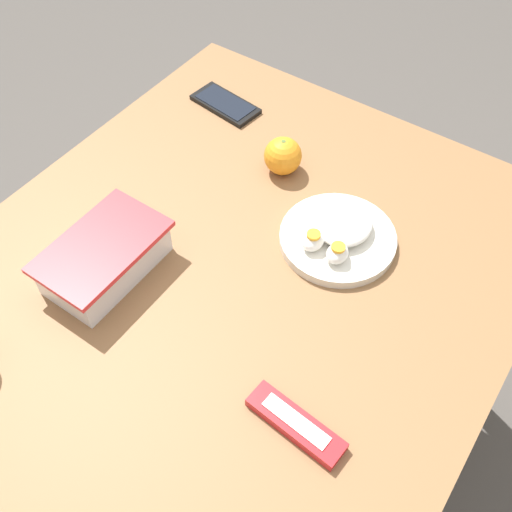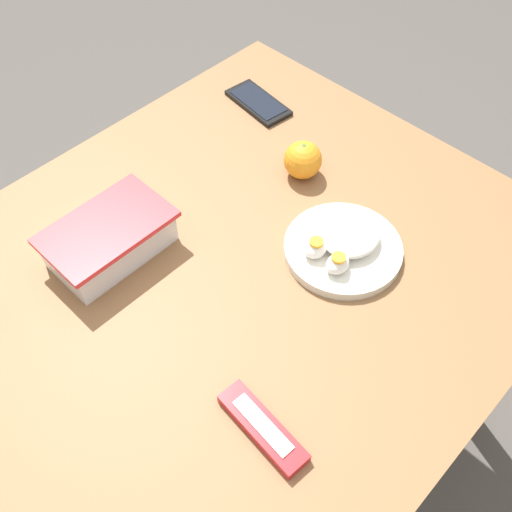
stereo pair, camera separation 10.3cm
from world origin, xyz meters
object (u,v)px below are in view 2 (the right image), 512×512
object	(u,v)px
food_container	(110,240)
cell_phone	(258,103)
candy_bar	(263,427)
rice_plate	(344,245)
orange_fruit	(303,160)

from	to	relation	value
food_container	cell_phone	distance (m)	0.50
cell_phone	candy_bar	bearing A→B (deg)	-135.55
food_container	rice_plate	xyz separation A→B (m)	(0.29, -0.29, -0.01)
orange_fruit	rice_plate	xyz separation A→B (m)	(-0.10, -0.18, -0.02)
food_container	cell_phone	bearing A→B (deg)	12.37
cell_phone	food_container	bearing A→B (deg)	-167.63
rice_plate	cell_phone	xyz separation A→B (m)	(0.20, 0.40, -0.01)
candy_bar	orange_fruit	bearing A→B (deg)	35.34
candy_bar	cell_phone	bearing A→B (deg)	44.45
cell_phone	orange_fruit	bearing A→B (deg)	-114.52
rice_plate	candy_bar	distance (m)	0.36
rice_plate	candy_bar	size ratio (longest dim) A/B	1.33
food_container	candy_bar	world-z (taller)	food_container
rice_plate	cell_phone	bearing A→B (deg)	63.74
candy_bar	rice_plate	bearing A→B (deg)	20.36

